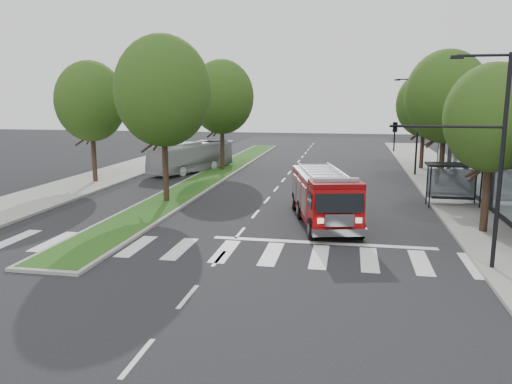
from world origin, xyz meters
TOP-DOWN VIEW (x-y plane):
  - ground at (0.00, 0.00)m, footprint 140.00×140.00m
  - sidewalk_right at (12.50, 10.00)m, footprint 5.00×80.00m
  - sidewalk_left at (-14.50, 10.00)m, footprint 5.00×80.00m
  - median at (-6.00, 18.00)m, footprint 3.00×50.00m
  - bus_shelter at (11.20, 8.15)m, footprint 3.20×1.60m
  - tree_right_near at (11.50, 2.00)m, footprint 4.40×4.40m
  - tree_right_mid at (11.50, 14.00)m, footprint 5.60×5.60m
  - tree_right_far at (11.50, 24.00)m, footprint 5.00×5.00m
  - tree_median_near at (-6.00, 6.00)m, footprint 5.80×5.80m
  - tree_median_far at (-6.00, 20.00)m, footprint 5.60×5.60m
  - tree_left_mid at (-14.00, 12.00)m, footprint 5.20×5.20m
  - streetlight_right_near at (9.61, -3.50)m, footprint 4.08×0.22m
  - streetlight_right_far at (10.35, 20.00)m, footprint 2.11×0.20m
  - fire_engine at (3.85, 2.77)m, footprint 4.23×8.50m
  - city_bus at (-8.50, 18.98)m, footprint 5.46×9.61m

SIDE VIEW (x-z plane):
  - ground at x=0.00m, z-range 0.00..0.00m
  - sidewalk_right at x=12.50m, z-range 0.00..0.15m
  - sidewalk_left at x=-14.50m, z-range 0.00..0.15m
  - median at x=-6.00m, z-range 0.00..0.16m
  - city_bus at x=-8.50m, z-range 0.00..2.63m
  - fire_engine at x=3.85m, z-range -0.06..2.77m
  - bus_shelter at x=11.20m, z-range 0.73..3.34m
  - streetlight_right_far at x=10.35m, z-range 0.48..8.48m
  - streetlight_right_near at x=9.61m, z-range 0.67..8.67m
  - tree_right_near at x=11.50m, z-range 1.48..9.53m
  - tree_right_far at x=11.50m, z-range 1.47..10.20m
  - tree_left_mid at x=-14.00m, z-range 1.58..10.74m
  - tree_right_mid at x=11.50m, z-range 1.63..11.35m
  - tree_median_far at x=-6.00m, z-range 1.63..11.35m
  - tree_median_near at x=-6.00m, z-range 1.73..11.89m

